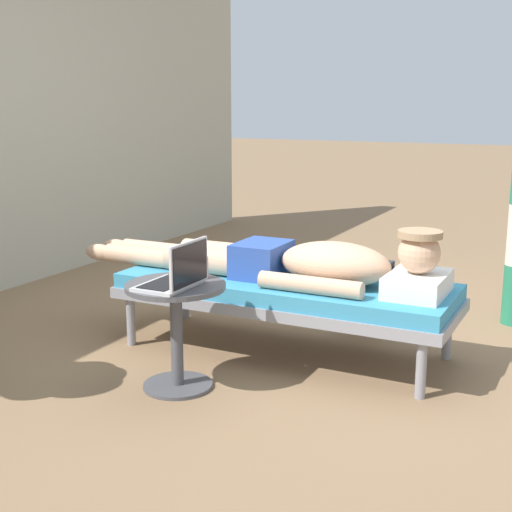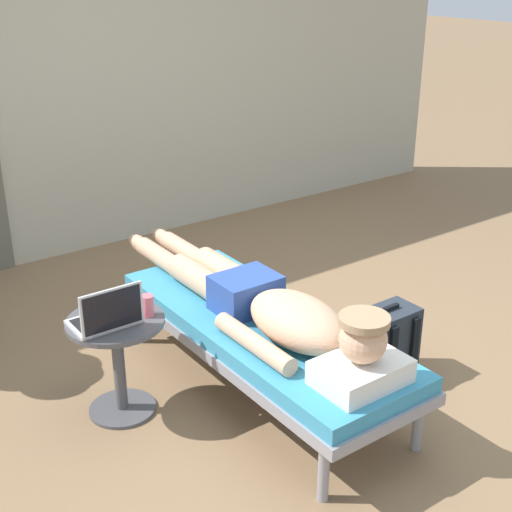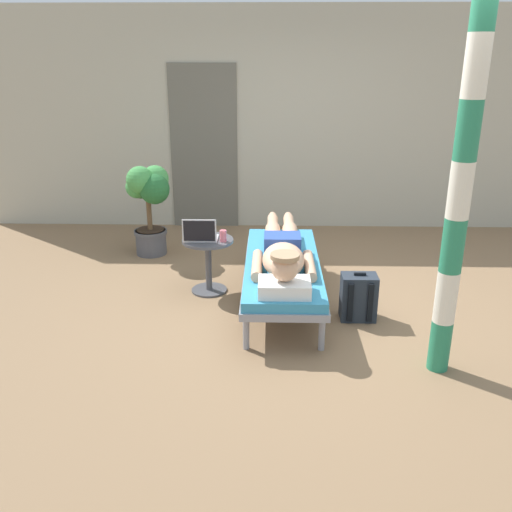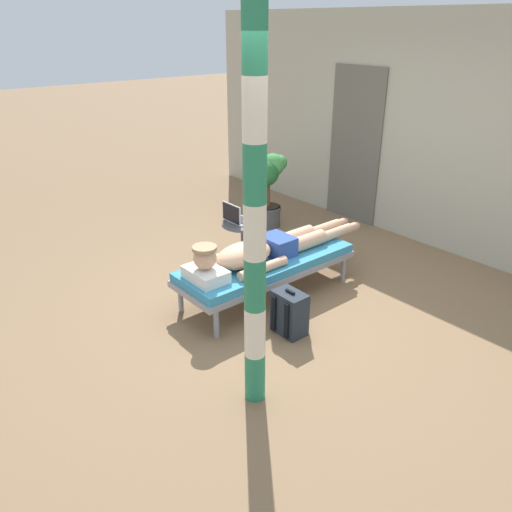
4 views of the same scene
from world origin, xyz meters
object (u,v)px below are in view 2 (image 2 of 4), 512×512
Objects in this scene: laptop at (107,316)px; backpack at (388,343)px; person_reclining at (269,306)px; lounge_chair at (262,332)px; side_table at (118,350)px; drink_glass at (147,306)px.

backpack is at bearing -19.42° from laptop.
laptop reaches higher than person_reclining.
laptop reaches higher than backpack.
person_reclining is 7.00× the size of laptop.
side_table reaches higher than lounge_chair.
laptop is at bearing 178.48° from drink_glass.
side_table is at bearing 40.52° from laptop.
side_table is at bearing 159.24° from drink_glass.
drink_glass is at bearing 157.70° from backpack.
laptop is 1.53m from backpack.
drink_glass reaches higher than lounge_chair.
side_table is 0.27m from drink_glass.
person_reclining reaches higher than backpack.
lounge_chair is at bearing -20.42° from drink_glass.
laptop is (-0.75, 0.27, 0.06)m from person_reclining.
drink_glass is 0.25× the size of backpack.
backpack is at bearing -22.30° from drink_glass.
lounge_chair is at bearing -15.42° from laptop.
lounge_chair is at bearing 90.00° from person_reclining.
drink_glass is 1.34m from backpack.
side_table is (-0.69, 0.26, 0.01)m from lounge_chair.
side_table is 0.24m from laptop.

